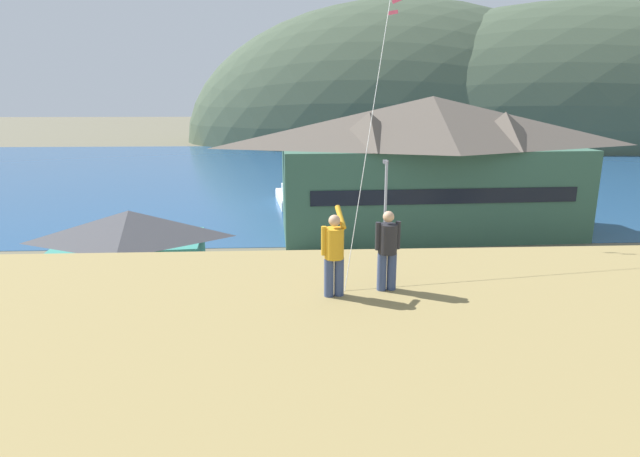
{
  "coord_description": "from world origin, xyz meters",
  "views": [
    {
      "loc": [
        -2.15,
        -18.78,
        10.78
      ],
      "look_at": [
        -0.79,
        9.0,
        3.72
      ],
      "focal_mm": 28.85,
      "sensor_mm": 36.0,
      "label": 1
    }
  ],
  "objects_px": {
    "moored_boat_outer_mooring": "(354,192)",
    "parked_car_back_row_right": "(426,353)",
    "parked_car_mid_row_center": "(566,277)",
    "wharf_dock": "(325,201)",
    "parked_car_front_row_silver": "(245,342)",
    "moored_boat_wharfside": "(291,197)",
    "parked_car_mid_row_far": "(410,283)",
    "parked_car_front_row_red": "(311,285)",
    "parked_car_lone_by_shed": "(532,329)",
    "person_companion": "(387,248)",
    "parked_car_back_row_left": "(98,355)",
    "storage_shed_near_lot": "(132,254)",
    "storage_shed_waterside": "(339,198)",
    "harbor_lodge": "(430,163)",
    "parking_light_pole": "(385,213)",
    "person_kite_flyer": "(334,252)"
  },
  "relations": [
    {
      "from": "parked_car_mid_row_far",
      "to": "parked_car_back_row_left",
      "type": "relative_size",
      "value": 0.98
    },
    {
      "from": "parked_car_front_row_red",
      "to": "person_companion",
      "type": "relative_size",
      "value": 2.48
    },
    {
      "from": "moored_boat_wharfside",
      "to": "parked_car_back_row_right",
      "type": "relative_size",
      "value": 1.91
    },
    {
      "from": "parked_car_front_row_silver",
      "to": "storage_shed_waterside",
      "type": "bearing_deg",
      "value": 76.32
    },
    {
      "from": "parked_car_mid_row_center",
      "to": "parked_car_front_row_red",
      "type": "bearing_deg",
      "value": -177.84
    },
    {
      "from": "storage_shed_waterside",
      "to": "person_kite_flyer",
      "type": "distance_m",
      "value": 33.98
    },
    {
      "from": "moored_boat_outer_mooring",
      "to": "storage_shed_waterside",
      "type": "bearing_deg",
      "value": -102.77
    },
    {
      "from": "parked_car_back_row_right",
      "to": "parked_car_mid_row_center",
      "type": "bearing_deg",
      "value": 39.89
    },
    {
      "from": "parked_car_lone_by_shed",
      "to": "parking_light_pole",
      "type": "xyz_separation_m",
      "value": [
        -4.9,
        9.32,
        3.17
      ]
    },
    {
      "from": "parked_car_mid_row_far",
      "to": "parked_car_lone_by_shed",
      "type": "xyz_separation_m",
      "value": [
        4.03,
        -5.97,
        0.0
      ]
    },
    {
      "from": "parked_car_front_row_silver",
      "to": "person_kite_flyer",
      "type": "xyz_separation_m",
      "value": [
        2.91,
        -9.31,
        6.65
      ]
    },
    {
      "from": "parked_car_front_row_silver",
      "to": "parking_light_pole",
      "type": "relative_size",
      "value": 0.59
    },
    {
      "from": "parked_car_back_row_right",
      "to": "parked_car_back_row_left",
      "type": "height_order",
      "value": "same"
    },
    {
      "from": "moored_boat_wharfside",
      "to": "parked_car_back_row_left",
      "type": "bearing_deg",
      "value": -102.01
    },
    {
      "from": "harbor_lodge",
      "to": "parked_car_back_row_left",
      "type": "relative_size",
      "value": 5.88
    },
    {
      "from": "parked_car_mid_row_center",
      "to": "wharf_dock",
      "type": "bearing_deg",
      "value": 114.46
    },
    {
      "from": "wharf_dock",
      "to": "parked_car_back_row_right",
      "type": "bearing_deg",
      "value": -86.79
    },
    {
      "from": "parked_car_lone_by_shed",
      "to": "storage_shed_waterside",
      "type": "bearing_deg",
      "value": 105.31
    },
    {
      "from": "moored_boat_wharfside",
      "to": "person_companion",
      "type": "xyz_separation_m",
      "value": [
        2.42,
        -42.61,
        6.97
      ]
    },
    {
      "from": "parked_car_mid_row_center",
      "to": "person_companion",
      "type": "xyz_separation_m",
      "value": [
        -13.14,
        -16.11,
        6.63
      ]
    },
    {
      "from": "harbor_lodge",
      "to": "storage_shed_near_lot",
      "type": "height_order",
      "value": "harbor_lodge"
    },
    {
      "from": "storage_shed_waterside",
      "to": "moored_boat_outer_mooring",
      "type": "height_order",
      "value": "storage_shed_waterside"
    },
    {
      "from": "parked_car_front_row_silver",
      "to": "parked_car_mid_row_far",
      "type": "height_order",
      "value": "same"
    },
    {
      "from": "harbor_lodge",
      "to": "parked_car_front_row_red",
      "type": "relative_size",
      "value": 5.83
    },
    {
      "from": "parked_car_back_row_right",
      "to": "parked_car_mid_row_center",
      "type": "distance_m",
      "value": 13.03
    },
    {
      "from": "harbor_lodge",
      "to": "storage_shed_waterside",
      "type": "height_order",
      "value": "harbor_lodge"
    },
    {
      "from": "wharf_dock",
      "to": "parking_light_pole",
      "type": "height_order",
      "value": "parking_light_pole"
    },
    {
      "from": "parked_car_mid_row_center",
      "to": "person_kite_flyer",
      "type": "xyz_separation_m",
      "value": [
        -14.3,
        -16.39,
        6.65
      ]
    },
    {
      "from": "moored_boat_outer_mooring",
      "to": "moored_boat_wharfside",
      "type": "bearing_deg",
      "value": -159.05
    },
    {
      "from": "harbor_lodge",
      "to": "parking_light_pole",
      "type": "xyz_separation_m",
      "value": [
        -5.5,
        -11.13,
        -1.57
      ]
    },
    {
      "from": "moored_boat_wharfside",
      "to": "parked_car_back_row_left",
      "type": "xyz_separation_m",
      "value": [
        -7.31,
        -34.37,
        0.34
      ]
    },
    {
      "from": "parked_car_lone_by_shed",
      "to": "parked_car_back_row_left",
      "type": "distance_m",
      "value": 18.02
    },
    {
      "from": "parked_car_back_row_right",
      "to": "person_companion",
      "type": "height_order",
      "value": "person_companion"
    },
    {
      "from": "parked_car_front_row_red",
      "to": "person_companion",
      "type": "distance_m",
      "value": 16.96
    },
    {
      "from": "harbor_lodge",
      "to": "moored_boat_outer_mooring",
      "type": "distance_m",
      "value": 16.59
    },
    {
      "from": "parked_car_front_row_silver",
      "to": "moored_boat_wharfside",
      "type": "bearing_deg",
      "value": 87.18
    },
    {
      "from": "wharf_dock",
      "to": "storage_shed_near_lot",
      "type": "bearing_deg",
      "value": -114.9
    },
    {
      "from": "parking_light_pole",
      "to": "person_companion",
      "type": "height_order",
      "value": "person_companion"
    },
    {
      "from": "parked_car_mid_row_center",
      "to": "person_kite_flyer",
      "type": "bearing_deg",
      "value": -131.1
    },
    {
      "from": "parked_car_lone_by_shed",
      "to": "person_companion",
      "type": "relative_size",
      "value": 2.45
    },
    {
      "from": "wharf_dock",
      "to": "parked_car_back_row_left",
      "type": "bearing_deg",
      "value": -107.77
    },
    {
      "from": "moored_boat_wharfside",
      "to": "parked_car_front_row_red",
      "type": "distance_m",
      "value": 27.07
    },
    {
      "from": "parked_car_front_row_red",
      "to": "parked_car_back_row_right",
      "type": "bearing_deg",
      "value": -61.3
    },
    {
      "from": "storage_shed_near_lot",
      "to": "parked_car_mid_row_center",
      "type": "xyz_separation_m",
      "value": [
        23.9,
        -0.46,
        -1.55
      ]
    },
    {
      "from": "moored_boat_outer_mooring",
      "to": "parked_car_back_row_right",
      "type": "distance_m",
      "value": 37.55
    },
    {
      "from": "parked_car_back_row_left",
      "to": "person_kite_flyer",
      "type": "xyz_separation_m",
      "value": [
        8.57,
        -8.53,
        6.65
      ]
    },
    {
      "from": "parked_car_lone_by_shed",
      "to": "parked_car_back_row_left",
      "type": "xyz_separation_m",
      "value": [
        -17.97,
        -1.4,
        0.0
      ]
    },
    {
      "from": "parked_car_mid_row_center",
      "to": "person_companion",
      "type": "height_order",
      "value": "person_companion"
    },
    {
      "from": "storage_shed_near_lot",
      "to": "parked_car_mid_row_far",
      "type": "height_order",
      "value": "storage_shed_near_lot"
    },
    {
      "from": "wharf_dock",
      "to": "parked_car_front_row_red",
      "type": "relative_size",
      "value": 3.17
    }
  ]
}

